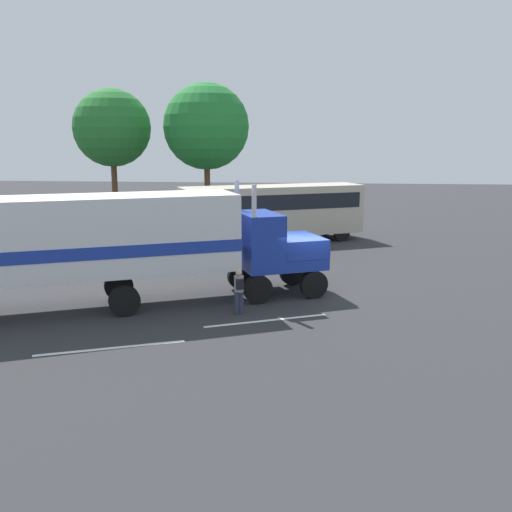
{
  "coord_description": "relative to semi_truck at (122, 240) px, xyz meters",
  "views": [
    {
      "loc": [
        0.39,
        -22.1,
        6.1
      ],
      "look_at": [
        -1.8,
        -0.28,
        1.6
      ],
      "focal_mm": 39.94,
      "sensor_mm": 36.0,
      "label": 1
    }
  ],
  "objects": [
    {
      "name": "tree_center",
      "position": [
        -1.12,
        22.93,
        4.51
      ],
      "size": [
        6.37,
        6.37,
        10.23
      ],
      "color": "brown",
      "rests_on": "ground_plane"
    },
    {
      "name": "lane_stripe_mid",
      "position": [
        0.97,
        -4.21,
        -2.52
      ],
      "size": [
        4.14,
        1.81,
        0.01
      ],
      "primitive_type": "cube",
      "rotation": [
        0.0,
        0.0,
        0.39
      ],
      "color": "silver",
      "rests_on": "ground_plane"
    },
    {
      "name": "person_bystander",
      "position": [
        4.33,
        -0.44,
        -1.63
      ],
      "size": [
        0.38,
        0.48,
        1.63
      ],
      "color": "#2D3347",
      "rests_on": "ground_plane"
    },
    {
      "name": "parked_car",
      "position": [
        -6.76,
        15.47,
        -1.72
      ],
      "size": [
        4.63,
        4.02,
        1.57
      ],
      "color": "black",
      "rests_on": "ground_plane"
    },
    {
      "name": "ground_plane",
      "position": [
        6.48,
        2.38,
        -2.52
      ],
      "size": [
        120.0,
        120.0,
        0.0
      ],
      "primitive_type": "plane",
      "color": "#2D2D30"
    },
    {
      "name": "tree_left",
      "position": [
        -8.33,
        22.88,
        4.42
      ],
      "size": [
        5.82,
        5.82,
        9.88
      ],
      "color": "brown",
      "rests_on": "ground_plane"
    },
    {
      "name": "lane_stripe_near",
      "position": [
        5.35,
        -1.12,
        -2.52
      ],
      "size": [
        4.08,
        1.95,
        0.01
      ],
      "primitive_type": "cube",
      "rotation": [
        0.0,
        0.0,
        0.42
      ],
      "color": "silver",
      "rests_on": "ground_plane"
    },
    {
      "name": "parked_bus",
      "position": [
        4.46,
        14.15,
        -0.46
      ],
      "size": [
        11.03,
        7.02,
        3.4
      ],
      "color": "#BFB29E",
      "rests_on": "ground_plane"
    },
    {
      "name": "semi_truck",
      "position": [
        0.0,
        0.0,
        0.0
      ],
      "size": [
        13.92,
        8.15,
        4.5
      ],
      "color": "#193399",
      "rests_on": "ground_plane"
    }
  ]
}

